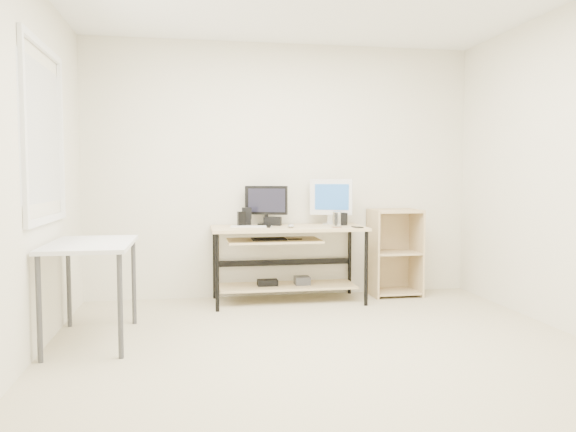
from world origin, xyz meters
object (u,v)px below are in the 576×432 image
at_px(shelf_unit, 393,252).
at_px(audio_controller, 241,219).
at_px(side_table, 91,253).
at_px(desk, 286,248).
at_px(black_monitor, 266,203).
at_px(white_imac, 331,198).

height_order(shelf_unit, audio_controller, same).
bearing_deg(audio_controller, side_table, -148.74).
distance_m(desk, black_monitor, 0.50).
height_order(side_table, black_monitor, black_monitor).
bearing_deg(white_imac, audio_controller, -150.82).
height_order(desk, shelf_unit, shelf_unit).
xyz_separation_m(side_table, black_monitor, (1.49, 1.24, 0.31)).
relative_size(white_imac, audio_controller, 3.12).
relative_size(side_table, shelf_unit, 1.11).
xyz_separation_m(shelf_unit, white_imac, (-0.67, 0.00, 0.57)).
height_order(shelf_unit, white_imac, white_imac).
bearing_deg(desk, black_monitor, 131.90).
xyz_separation_m(shelf_unit, black_monitor, (-1.34, 0.02, 0.53)).
height_order(black_monitor, white_imac, white_imac).
relative_size(black_monitor, white_imac, 0.90).
bearing_deg(white_imac, side_table, -127.57).
xyz_separation_m(side_table, white_imac, (2.16, 1.22, 0.35)).
relative_size(shelf_unit, black_monitor, 2.14).
relative_size(shelf_unit, white_imac, 1.93).
height_order(side_table, shelf_unit, shelf_unit).
bearing_deg(side_table, desk, 32.65).
relative_size(desk, white_imac, 3.22).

